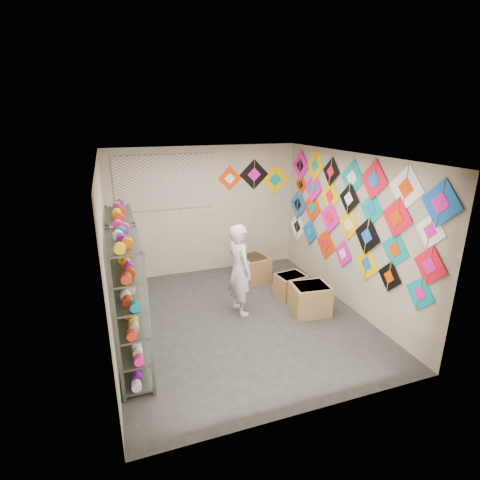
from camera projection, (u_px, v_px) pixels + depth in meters
name	position (u px, v px, depth m)	size (l,w,h in m)	color
ground	(240.00, 318.00, 6.35)	(4.50, 4.50, 0.00)	#2C2A27
room_walls	(240.00, 225.00, 5.83)	(4.50, 4.50, 4.50)	tan
shelf_rack_front	(130.00, 309.00, 4.73)	(0.40, 1.10, 1.90)	#4C5147
shelf_rack_back	(125.00, 271.00, 5.90)	(0.40, 1.10, 1.90)	#4C5147
string_spools	(126.00, 282.00, 5.28)	(0.12, 2.36, 0.12)	#FF1D86
kite_wall_display	(345.00, 212.00, 6.54)	(0.05, 4.33, 2.09)	#038E88
back_wall_kites	(257.00, 177.00, 8.09)	(1.65, 0.02, 0.81)	#EE3400
poster	(166.00, 183.00, 7.46)	(2.00, 0.01, 1.10)	#6A4EA9
shopkeeper	(240.00, 270.00, 6.32)	(0.48, 0.64, 1.60)	beige
carton_a	(310.00, 299.00, 6.46)	(0.63, 0.52, 0.52)	olive
carton_b	(291.00, 285.00, 7.09)	(0.53, 0.43, 0.43)	olive
carton_c	(253.00, 269.00, 7.75)	(0.54, 0.60, 0.52)	olive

